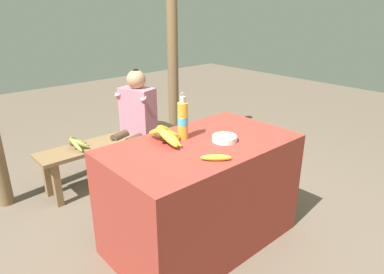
% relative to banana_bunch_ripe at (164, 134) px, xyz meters
% --- Properties ---
extents(ground_plane, '(12.00, 12.00, 0.00)m').
position_rel_banana_bunch_ripe_xyz_m(ground_plane, '(0.20, -0.16, -0.87)').
color(ground_plane, brown).
extents(market_counter, '(1.35, 0.78, 0.80)m').
position_rel_banana_bunch_ripe_xyz_m(market_counter, '(0.20, -0.16, -0.47)').
color(market_counter, maroon).
rests_on(market_counter, ground_plane).
extents(banana_bunch_ripe, '(0.20, 0.35, 0.15)m').
position_rel_banana_bunch_ripe_xyz_m(banana_bunch_ripe, '(0.00, 0.00, 0.00)').
color(banana_bunch_ripe, '#4C381E').
rests_on(banana_bunch_ripe, market_counter).
extents(serving_bowl, '(0.18, 0.18, 0.04)m').
position_rel_banana_bunch_ripe_xyz_m(serving_bowl, '(0.34, -0.24, -0.05)').
color(serving_bowl, white).
rests_on(serving_bowl, market_counter).
extents(water_bottle, '(0.08, 0.08, 0.33)m').
position_rel_banana_bunch_ripe_xyz_m(water_bottle, '(0.15, -0.01, 0.07)').
color(water_bottle, gold).
rests_on(water_bottle, market_counter).
extents(loose_banana_front, '(0.17, 0.16, 0.04)m').
position_rel_banana_bunch_ripe_xyz_m(loose_banana_front, '(0.07, -0.43, -0.05)').
color(loose_banana_front, gold).
rests_on(loose_banana_front, market_counter).
extents(wooden_bench, '(1.46, 0.32, 0.44)m').
position_rel_banana_bunch_ripe_xyz_m(wooden_bench, '(0.20, 1.15, -0.51)').
color(wooden_bench, brown).
rests_on(wooden_bench, ground_plane).
extents(seated_vendor, '(0.46, 0.43, 1.11)m').
position_rel_banana_bunch_ripe_xyz_m(seated_vendor, '(0.46, 1.10, -0.23)').
color(seated_vendor, '#473828').
rests_on(seated_vendor, ground_plane).
extents(banana_bunch_green, '(0.17, 0.29, 0.14)m').
position_rel_banana_bunch_ripe_xyz_m(banana_bunch_green, '(-0.16, 1.15, -0.37)').
color(banana_bunch_green, '#4C381E').
rests_on(banana_bunch_green, wooden_bench).
extents(support_post_far, '(0.12, 0.12, 2.30)m').
position_rel_banana_bunch_ripe_xyz_m(support_post_far, '(1.18, 1.38, 0.28)').
color(support_post_far, brown).
rests_on(support_post_far, ground_plane).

